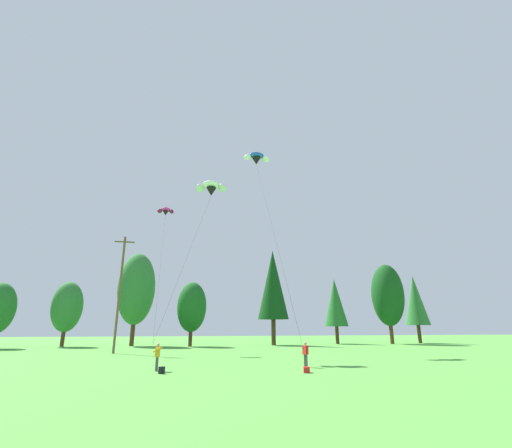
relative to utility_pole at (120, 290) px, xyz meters
name	(u,v)px	position (x,y,z in m)	size (l,w,h in m)	color
treeline_tree_c	(67,307)	(-9.52, 15.88, -1.06)	(4.28, 4.28, 9.20)	#472D19
treeline_tree_d	(136,289)	(-0.06, 15.99, 1.77)	(5.55, 5.55, 13.88)	#472D19
treeline_tree_e	(192,307)	(8.39, 13.06, -1.04)	(4.29, 4.29, 9.23)	#472D19
treeline_tree_f	(273,284)	(21.21, 14.25, 2.73)	(4.88, 4.88, 14.93)	#472D19
treeline_tree_g	(335,303)	(32.84, 16.49, 0.13)	(3.98, 3.98, 10.80)	#472D19
treeline_tree_h	(388,295)	(41.56, 14.23, 1.39)	(5.38, 5.38, 13.25)	#472D19
treeline_tree_i	(415,300)	(47.89, 15.78, 0.68)	(4.17, 4.17, 11.68)	#472D19
utility_pole	(120,290)	(0.00, 0.00, 0.00)	(2.20, 0.26, 12.71)	brown
kite_flyer_near	(157,354)	(5.38, -17.20, -5.63)	(0.63, 0.66, 1.69)	#4C4C51
kite_flyer_mid	(305,352)	(15.43, -16.99, -5.64)	(0.39, 0.60, 1.69)	#4C4C51
parafoil_kite_high_white	(211,188)	(9.14, -7.16, 10.06)	(5.75, 10.86, 15.91)	white
parafoil_kite_mid_blue_white	(256,158)	(15.69, 0.93, 18.14)	(3.76, 18.68, 24.40)	blue
parafoil_kite_far_magenta	(166,211)	(4.20, 1.85, 10.04)	(2.21, 19.47, 15.64)	#D12893
backpack	(162,370)	(5.75, -18.64, -6.43)	(0.32, 0.24, 0.40)	black
picnic_cooler	(307,370)	(14.43, -19.92, -6.46)	(0.52, 0.36, 0.34)	red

